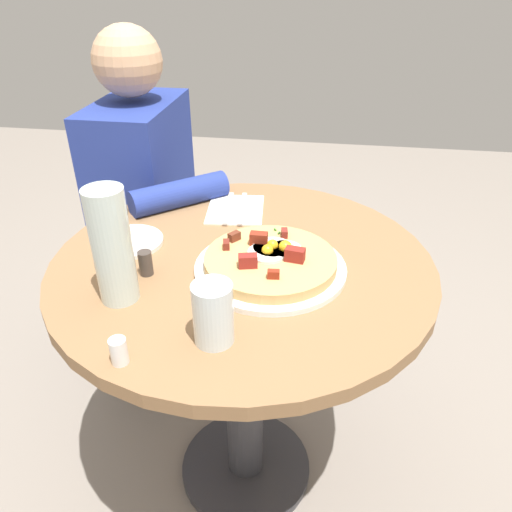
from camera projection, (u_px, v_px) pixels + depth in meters
ground_plane at (246, 468)px, 1.43m from camera, size 6.00×6.00×0.00m
dining_table at (243, 320)px, 1.14m from camera, size 0.82×0.82×0.73m
person_seated at (150, 234)px, 1.59m from camera, size 0.51×0.44×1.14m
pizza_plate at (270, 268)px, 1.00m from camera, size 0.31×0.31×0.01m
breakfast_pizza at (271, 259)px, 1.00m from camera, size 0.27×0.27×0.05m
bread_plate at (130, 242)px, 1.10m from camera, size 0.15×0.15×0.01m
napkin at (235, 210)px, 1.25m from camera, size 0.18×0.16×0.00m
fork at (228, 208)px, 1.24m from camera, size 0.18×0.03×0.00m
knife at (242, 208)px, 1.24m from camera, size 0.18×0.03×0.00m
water_glass at (216, 314)px, 0.79m from camera, size 0.07×0.07×0.11m
water_bottle at (112, 247)px, 0.87m from camera, size 0.07×0.07×0.22m
salt_shaker at (119, 351)px, 0.77m from camera, size 0.03×0.03×0.05m
pepper_shaker at (146, 263)px, 0.98m from camera, size 0.03×0.03×0.05m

